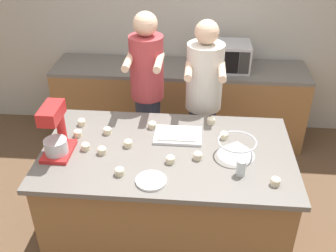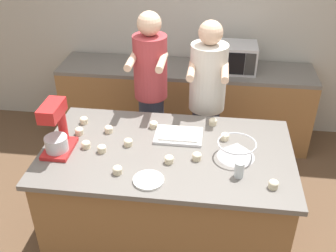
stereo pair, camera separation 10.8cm
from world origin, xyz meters
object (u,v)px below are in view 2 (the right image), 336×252
stand_mixer (56,130)px  cupcake_12 (273,184)px  microwave_oven (231,57)px  cupcake_11 (102,149)px  person_right (206,104)px  mixing_bowl (236,149)px  person_left (151,97)px  cupcake_7 (197,156)px  cupcake_2 (154,124)px  cupcake_10 (225,136)px  cupcake_4 (79,131)px  cupcake_1 (84,120)px  cupcake_0 (86,144)px  small_plate (148,180)px  cupcake_6 (117,170)px  cupcake_9 (128,142)px  cupcake_5 (213,122)px  cupcake_8 (109,129)px  baking_tray (179,135)px  cupcake_3 (169,159)px  drinking_glass (239,170)px

stand_mixer → cupcake_12: (1.57, -0.24, -0.15)m
microwave_oven → cupcake_11: size_ratio=7.73×
person_right → mixing_bowl: person_right is taller
person_left → stand_mixer: (-0.56, -0.89, 0.15)m
person_right → cupcake_7: size_ratio=24.56×
cupcake_11 → cupcake_12: bearing=-11.6°
person_left → cupcake_2: size_ratio=25.40×
cupcake_10 → cupcake_12: size_ratio=1.00×
cupcake_4 → cupcake_1: bearing=95.1°
person_left → cupcake_1: size_ratio=25.40×
cupcake_12 → cupcake_2: bearing=144.6°
cupcake_0 → cupcake_4: 0.21m
stand_mixer → small_plate: (0.73, -0.27, -0.17)m
cupcake_6 → cupcake_9: same height
cupcake_5 → cupcake_8: bearing=-164.8°
cupcake_1 → cupcake_2: bearing=0.6°
cupcake_2 → cupcake_5: (0.49, 0.11, 0.00)m
microwave_oven → cupcake_10: (-0.05, -1.38, -0.12)m
baking_tray → cupcake_3: 0.35m
cupcake_12 → microwave_oven: bearing=98.0°
cupcake_10 → cupcake_7: bearing=-124.5°
cupcake_10 → stand_mixer: bearing=-166.2°
person_left → cupcake_10: size_ratio=25.40×
stand_mixer → microwave_oven: 2.12m
person_left → person_right: (0.52, 0.00, -0.04)m
stand_mixer → drinking_glass: bearing=-6.1°
person_right → cupcake_8: bearing=-142.0°
cupcake_4 → cupcake_7: bearing=-13.0°
cupcake_1 → cupcake_9: bearing=-32.1°
cupcake_6 → cupcake_0: bearing=138.7°
person_left → cupcake_6: person_left is taller
baking_tray → cupcake_7: cupcake_7 is taller
cupcake_5 → microwave_oven: bearing=82.4°
person_right → cupcake_5: 0.38m
cupcake_8 → cupcake_10: (0.94, 0.01, 0.00)m
cupcake_8 → cupcake_9: 0.26m
cupcake_8 → cupcake_9: bearing=-40.0°
stand_mixer → cupcake_6: bearing=-23.4°
cupcake_3 → cupcake_0: bearing=170.7°
person_right → small_plate: size_ratio=7.80×
small_plate → cupcake_12: cupcake_12 is taller
cupcake_12 → cupcake_10: bearing=120.9°
person_right → cupcake_3: person_right is taller
drinking_glass → small_plate: size_ratio=0.56×
microwave_oven → cupcake_12: size_ratio=7.73×
person_right → cupcake_9: person_right is taller
cupcake_6 → cupcake_10: bearing=35.2°
cupcake_8 → cupcake_1: bearing=155.5°
cupcake_4 → cupcake_10: bearing=3.4°
cupcake_2 → cupcake_11: same height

